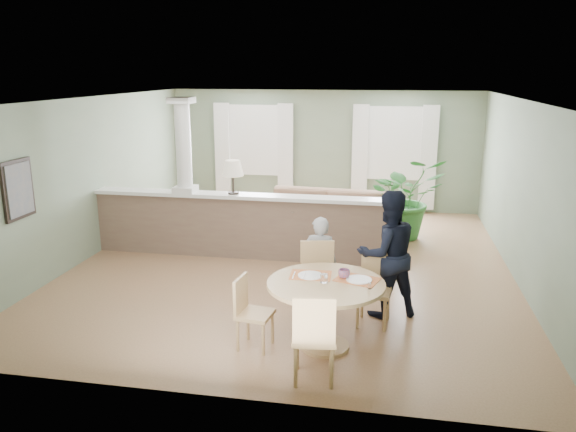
% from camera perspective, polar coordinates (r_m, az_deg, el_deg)
% --- Properties ---
extents(ground, '(8.00, 8.00, 0.00)m').
position_cam_1_polar(ground, '(9.39, 0.47, -4.87)').
color(ground, tan).
rests_on(ground, ground).
extents(room_shell, '(7.02, 8.02, 2.71)m').
position_cam_1_polar(room_shell, '(9.57, 0.97, 6.68)').
color(room_shell, gray).
rests_on(room_shell, ground).
extents(pony_wall, '(5.32, 0.38, 2.70)m').
position_cam_1_polar(pony_wall, '(9.58, -5.14, -0.11)').
color(pony_wall, '#77604C').
rests_on(pony_wall, ground).
extents(sofa, '(2.99, 1.37, 0.85)m').
position_cam_1_polar(sofa, '(10.88, 3.69, 0.19)').
color(sofa, '#825E47').
rests_on(sofa, ground).
extents(houseplant, '(1.75, 1.64, 1.57)m').
position_cam_1_polar(houseplant, '(10.89, 11.83, 1.87)').
color(houseplant, '#2B6C2B').
rests_on(houseplant, ground).
extents(dining_table, '(1.34, 1.34, 0.92)m').
position_cam_1_polar(dining_table, '(6.46, 3.92, -8.08)').
color(dining_table, tan).
rests_on(dining_table, ground).
extents(chair_far_boy, '(0.54, 0.54, 1.01)m').
position_cam_1_polar(chair_far_boy, '(7.24, 3.03, -6.26)').
color(chair_far_boy, tan).
rests_on(chair_far_boy, ground).
extents(chair_far_man, '(0.46, 0.46, 0.91)m').
position_cam_1_polar(chair_far_man, '(7.22, 8.81, -6.94)').
color(chair_far_man, tan).
rests_on(chair_far_man, ground).
extents(chair_near, '(0.50, 0.50, 0.99)m').
position_cam_1_polar(chair_near, '(5.80, 2.66, -11.91)').
color(chair_near, tan).
rests_on(chair_near, ground).
extents(chair_side, '(0.43, 0.43, 0.85)m').
position_cam_1_polar(chair_side, '(6.56, -3.93, -9.41)').
color(chair_side, tan).
rests_on(chair_side, ground).
extents(child_person, '(0.46, 0.30, 1.27)m').
position_cam_1_polar(child_person, '(7.55, 3.24, -4.73)').
color(child_person, '#9D9DA2').
rests_on(child_person, ground).
extents(man_person, '(1.00, 0.92, 1.68)m').
position_cam_1_polar(man_person, '(7.35, 10.08, -3.81)').
color(man_person, black).
rests_on(man_person, ground).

